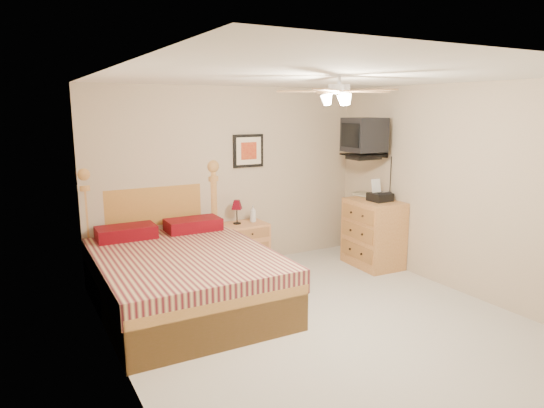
# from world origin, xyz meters

# --- Properties ---
(floor) EXTENTS (4.50, 4.50, 0.00)m
(floor) POSITION_xyz_m (0.00, 0.00, 0.00)
(floor) COLOR #ACA79B
(floor) RESTS_ON ground
(ceiling) EXTENTS (4.00, 4.50, 0.04)m
(ceiling) POSITION_xyz_m (0.00, 0.00, 2.50)
(ceiling) COLOR white
(ceiling) RESTS_ON ground
(wall_back) EXTENTS (4.00, 0.04, 2.50)m
(wall_back) POSITION_xyz_m (0.00, 2.25, 1.25)
(wall_back) COLOR tan
(wall_back) RESTS_ON ground
(wall_front) EXTENTS (4.00, 0.04, 2.50)m
(wall_front) POSITION_xyz_m (0.00, -2.25, 1.25)
(wall_front) COLOR tan
(wall_front) RESTS_ON ground
(wall_left) EXTENTS (0.04, 4.50, 2.50)m
(wall_left) POSITION_xyz_m (-2.00, 0.00, 1.25)
(wall_left) COLOR tan
(wall_left) RESTS_ON ground
(wall_right) EXTENTS (0.04, 4.50, 2.50)m
(wall_right) POSITION_xyz_m (2.00, 0.00, 1.25)
(wall_right) COLOR tan
(wall_right) RESTS_ON ground
(bed) EXTENTS (1.83, 2.38, 1.53)m
(bed) POSITION_xyz_m (-1.10, 1.12, 0.76)
(bed) COLOR #BB893A
(bed) RESTS_ON ground
(nightstand) EXTENTS (0.60, 0.45, 0.64)m
(nightstand) POSITION_xyz_m (0.09, 2.00, 0.32)
(nightstand) COLOR #C07C4F
(nightstand) RESTS_ON ground
(table_lamp) EXTENTS (0.20, 0.20, 0.33)m
(table_lamp) POSITION_xyz_m (-0.01, 2.03, 0.81)
(table_lamp) COLOR #580310
(table_lamp) RESTS_ON nightstand
(lotion_bottle) EXTENTS (0.12, 0.12, 0.23)m
(lotion_bottle) POSITION_xyz_m (0.23, 2.03, 0.76)
(lotion_bottle) COLOR silver
(lotion_bottle) RESTS_ON nightstand
(framed_picture) EXTENTS (0.46, 0.04, 0.46)m
(framed_picture) POSITION_xyz_m (0.27, 2.23, 1.62)
(framed_picture) COLOR black
(framed_picture) RESTS_ON wall_back
(dresser) EXTENTS (0.59, 0.82, 0.94)m
(dresser) POSITION_xyz_m (1.73, 1.22, 0.47)
(dresser) COLOR #9E5D2F
(dresser) RESTS_ON ground
(fax_machine) EXTENTS (0.28, 0.30, 0.30)m
(fax_machine) POSITION_xyz_m (1.76, 1.16, 1.09)
(fax_machine) COLOR black
(fax_machine) RESTS_ON dresser
(magazine_lower) EXTENTS (0.27, 0.31, 0.02)m
(magazine_lower) POSITION_xyz_m (1.72, 1.53, 0.96)
(magazine_lower) COLOR beige
(magazine_lower) RESTS_ON dresser
(magazine_upper) EXTENTS (0.28, 0.33, 0.02)m
(magazine_upper) POSITION_xyz_m (1.73, 1.56, 0.98)
(magazine_upper) COLOR gray
(magazine_upper) RESTS_ON magazine_lower
(wall_tv) EXTENTS (0.56, 0.46, 0.58)m
(wall_tv) POSITION_xyz_m (1.75, 1.34, 1.81)
(wall_tv) COLOR black
(wall_tv) RESTS_ON wall_right
(ceiling_fan) EXTENTS (1.14, 1.14, 0.28)m
(ceiling_fan) POSITION_xyz_m (0.00, -0.20, 2.36)
(ceiling_fan) COLOR silver
(ceiling_fan) RESTS_ON ceiling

